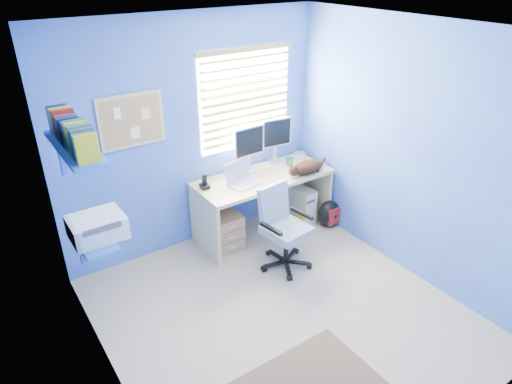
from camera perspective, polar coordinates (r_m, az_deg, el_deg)
floor at (r=4.38m, az=3.29°, el=-14.95°), size 3.00×3.20×0.00m
ceiling at (r=3.26m, az=4.53°, el=19.45°), size 3.00×3.20×0.00m
wall_back at (r=4.90m, az=-7.80°, el=6.92°), size 3.00×0.01×2.50m
wall_front at (r=2.80m, az=24.84°, el=-13.11°), size 3.00×0.01×2.50m
wall_left at (r=3.09m, az=-18.99°, el=-7.70°), size 0.01×3.20×2.50m
wall_right at (r=4.65m, az=18.63°, el=4.56°), size 0.01×3.20×2.50m
desk at (r=5.30m, az=0.89°, el=-1.60°), size 1.58×0.65×0.74m
laptop at (r=4.90m, az=-1.49°, el=2.12°), size 0.37×0.31×0.22m
monitor_left at (r=5.14m, az=-0.97°, el=5.35°), size 0.41×0.14×0.54m
monitor_right at (r=5.41m, az=2.39°, el=6.48°), size 0.41×0.16×0.54m
phone at (r=4.86m, az=-6.47°, el=1.40°), size 0.10×0.12×0.17m
mug at (r=5.39m, az=4.18°, el=3.79°), size 0.10×0.09×0.10m
cd_spindle at (r=5.61m, az=5.45°, el=4.58°), size 0.13×0.13×0.07m
cat at (r=5.21m, az=6.45°, el=3.13°), size 0.43×0.25×0.15m
tower_pc at (r=5.65m, az=5.36°, el=-1.47°), size 0.22×0.45×0.45m
drawer_boxes at (r=5.13m, az=-3.82°, el=-4.94°), size 0.35×0.28×0.41m
yellow_book at (r=5.49m, az=5.50°, el=-3.66°), size 0.03×0.17×0.24m
backpack at (r=5.59m, az=9.08°, el=-2.67°), size 0.30×0.24×0.34m
office_chair at (r=4.79m, az=3.42°, el=-5.70°), size 0.58×0.58×0.88m
window_blinds at (r=5.08m, az=-1.21°, el=11.51°), size 1.15×0.05×1.10m
corkboard at (r=4.55m, az=-15.28°, el=8.58°), size 0.64×0.02×0.52m
wall_shelves at (r=3.67m, az=-20.71°, el=1.16°), size 0.42×0.90×1.05m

